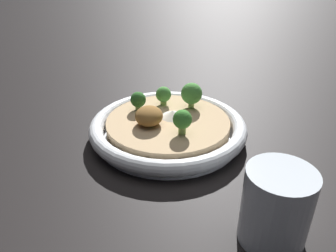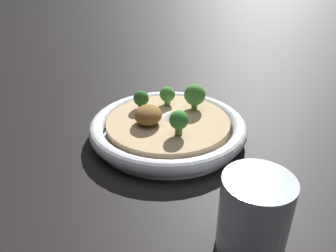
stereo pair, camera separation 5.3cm
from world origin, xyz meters
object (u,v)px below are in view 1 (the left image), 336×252
(broccoli_front, at_px, (138,100))
(broccoli_back_left, at_px, (192,94))
(broccoli_left, at_px, (163,95))
(broccoli_back_right, at_px, (182,120))
(drinking_glass, at_px, (276,207))
(risotto_bowl, at_px, (168,127))

(broccoli_front, xyz_separation_m, broccoli_back_left, (-0.01, 0.09, 0.01))
(broccoli_left, height_order, broccoli_front, same)
(broccoli_back_right, bearing_deg, broccoli_front, -136.46)
(broccoli_front, distance_m, drinking_glass, 0.30)
(broccoli_left, height_order, broccoli_back_right, broccoli_back_right)
(risotto_bowl, xyz_separation_m, broccoli_back_right, (0.04, 0.02, 0.04))
(risotto_bowl, xyz_separation_m, broccoli_back_left, (-0.05, 0.04, 0.04))
(broccoli_back_right, distance_m, drinking_glass, 0.19)
(broccoli_left, relative_size, broccoli_back_left, 0.74)
(broccoli_back_left, bearing_deg, drinking_glass, 17.58)
(risotto_bowl, bearing_deg, broccoli_back_right, 27.93)
(broccoli_front, distance_m, broccoli_back_left, 0.09)
(broccoli_front, bearing_deg, broccoli_back_left, 98.54)
(risotto_bowl, xyz_separation_m, broccoli_left, (-0.06, -0.01, 0.03))
(risotto_bowl, xyz_separation_m, drinking_glass, (0.21, 0.12, 0.03))
(broccoli_back_right, bearing_deg, drinking_glass, 30.34)
(broccoli_back_right, bearing_deg, risotto_bowl, -152.07)
(drinking_glass, bearing_deg, broccoli_back_right, -149.66)
(broccoli_front, height_order, broccoli_back_left, broccoli_back_left)
(broccoli_left, xyz_separation_m, drinking_glass, (0.27, 0.13, -0.01))
(broccoli_left, relative_size, drinking_glass, 0.38)
(broccoli_front, relative_size, broccoli_back_left, 0.73)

